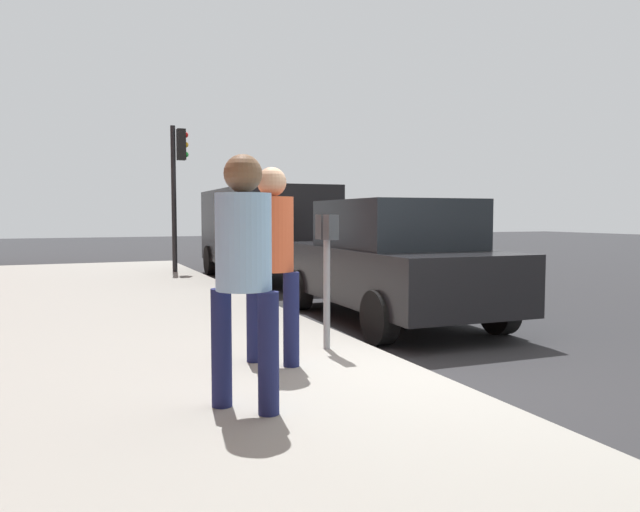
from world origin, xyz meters
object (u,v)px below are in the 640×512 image
Objects in this scene: parked_sedan_near at (391,260)px; traffic_signal at (178,174)px; parked_van_far at (263,228)px; parking_meter at (327,252)px; pedestrian_bystander at (244,259)px; pedestrian_at_meter at (272,247)px.

parked_sedan_near is 7.85m from traffic_signal.
parked_van_far is at bearing -0.02° from parked_sedan_near.
pedestrian_bystander is (-1.58, 1.34, 0.07)m from parking_meter.
parked_sedan_near is at bearing -44.29° from parking_meter.
pedestrian_at_meter is 0.51× the size of traffic_signal.
pedestrian_bystander is at bearing 172.58° from traffic_signal.
traffic_signal is (9.74, -0.81, 1.32)m from pedestrian_at_meter.
parked_van_far is at bearing -127.07° from traffic_signal.
parked_van_far is (8.40, -2.58, 0.00)m from pedestrian_at_meter.
pedestrian_bystander is 0.51× the size of traffic_signal.
parking_meter is 0.83m from pedestrian_at_meter.
pedestrian_at_meter reaches higher than pedestrian_bystander.
parking_meter is 0.39× the size of traffic_signal.
parking_meter is at bearing -13.29° from pedestrian_at_meter.
parked_sedan_near is 0.85× the size of parked_van_far.
parked_van_far is 1.46× the size of traffic_signal.
parked_van_far is 2.58m from traffic_signal.
pedestrian_bystander is at bearing -158.09° from pedestrian_at_meter.
pedestrian_at_meter is 0.41× the size of parked_sedan_near.
parked_van_far reaches higher than parking_meter.
parked_van_far is (9.60, -3.19, 0.02)m from pedestrian_bystander.
parking_meter is at bearing 179.48° from traffic_signal.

